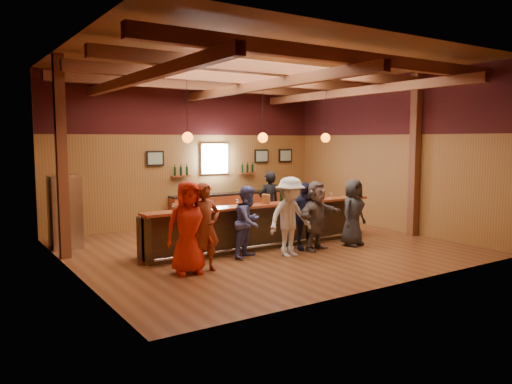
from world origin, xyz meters
TOP-DOWN VIEW (x-y plane):
  - room at (0.00, 0.06)m, footprint 9.04×9.00m
  - bar_counter at (0.02, 0.15)m, footprint 6.30×1.07m
  - back_bar_cabinet at (1.20, 3.72)m, footprint 4.00×0.52m
  - window at (0.80, 3.95)m, footprint 0.95×0.09m
  - framed_pictures at (1.67, 3.94)m, footprint 5.35×0.05m
  - wine_shelves at (0.80, 3.88)m, footprint 3.00×0.18m
  - pendant_lights at (0.00, 0.00)m, footprint 4.24×0.24m
  - stainless_fridge at (-4.10, 2.60)m, footprint 0.70×0.70m
  - customer_orange at (-2.58, -1.21)m, footprint 1.00×0.75m
  - customer_redvest at (-2.23, -1.26)m, footprint 0.69×0.48m
  - customer_denim at (-0.86, -0.70)m, footprint 0.99×0.91m
  - customer_white at (-0.02, -1.14)m, footprint 1.23×0.77m
  - customer_navy at (0.68, -0.77)m, footprint 1.04×0.69m
  - customer_brown at (0.89, -0.97)m, footprint 1.64×0.91m
  - customer_dark at (2.02, -1.05)m, footprint 0.92×0.72m
  - bartender at (1.04, 1.23)m, footprint 0.66×0.44m
  - ice_bucket at (-0.03, -0.19)m, footprint 0.21×0.21m
  - bottle_a at (0.55, -0.02)m, footprint 0.08×0.08m
  - bottle_b at (1.02, -0.08)m, footprint 0.08×0.08m
  - glass_a at (-2.44, -0.19)m, footprint 0.08×0.08m
  - glass_b at (-2.24, -0.13)m, footprint 0.08×0.08m
  - glass_c at (-1.64, -0.19)m, footprint 0.09×0.09m
  - glass_d at (-0.90, -0.29)m, footprint 0.08×0.08m
  - glass_e at (-0.43, -0.16)m, footprint 0.08×0.08m
  - glass_f at (0.98, -0.25)m, footprint 0.08×0.08m
  - glass_g at (1.32, -0.13)m, footprint 0.07×0.07m
  - glass_h at (2.00, -0.26)m, footprint 0.08×0.08m

SIDE VIEW (x-z plane):
  - back_bar_cabinet at x=1.20m, z-range 0.00..0.95m
  - bar_counter at x=0.02m, z-range -0.03..1.08m
  - customer_denim at x=-0.86m, z-range 0.00..1.62m
  - customer_navy at x=0.68m, z-range 0.00..1.64m
  - customer_dark at x=2.02m, z-range 0.00..1.67m
  - customer_brown at x=0.89m, z-range 0.00..1.68m
  - bartender at x=1.04m, z-range 0.00..1.78m
  - customer_redvest at x=-2.23m, z-range 0.00..1.80m
  - stainless_fridge at x=-4.10m, z-range 0.00..1.80m
  - customer_white at x=-0.02m, z-range 0.00..1.82m
  - customer_orange at x=-2.58m, z-range 0.00..1.85m
  - ice_bucket at x=-0.03m, z-range 1.11..1.34m
  - glass_g at x=1.32m, z-range 1.14..1.31m
  - glass_b at x=-2.24m, z-range 1.15..1.32m
  - glass_f at x=0.98m, z-range 1.15..1.32m
  - glass_a at x=-2.44m, z-range 1.15..1.33m
  - glass_h at x=2.00m, z-range 1.15..1.33m
  - glass_d at x=-0.90m, z-range 1.15..1.34m
  - bottle_b at x=1.02m, z-range 1.07..1.42m
  - glass_e at x=-0.43m, z-range 1.15..1.34m
  - glass_c at x=-1.64m, z-range 1.15..1.35m
  - bottle_a at x=0.55m, z-range 1.07..1.44m
  - wine_shelves at x=0.80m, z-range 1.47..1.77m
  - window at x=0.80m, z-range 1.57..2.52m
  - framed_pictures at x=1.67m, z-range 1.88..2.33m
  - pendant_lights at x=0.00m, z-range 2.02..3.39m
  - room at x=0.00m, z-range 0.95..5.47m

